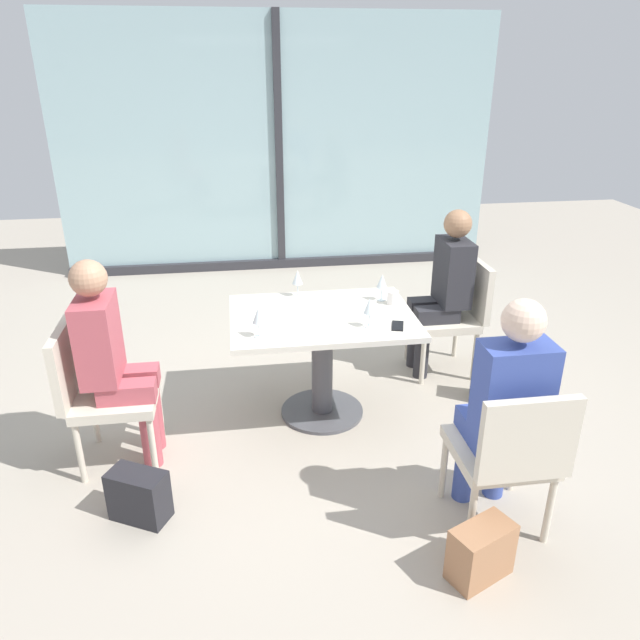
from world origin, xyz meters
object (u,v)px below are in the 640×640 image
chair_front_right (509,451)px  wine_glass_2 (382,282)px  cell_phone_on_table (398,326)px  handbag_0 (493,382)px  handbag_2 (139,496)px  wine_glass_1 (297,278)px  coffee_cup (393,298)px  person_front_right (505,402)px  wine_glass_0 (258,316)px  chair_side_end (97,388)px  wine_glass_3 (369,307)px  handbag_1 (481,552)px  person_far_right (444,285)px  chair_far_right (456,310)px  person_side_end (112,355)px  dining_table_main (322,342)px

chair_front_right → wine_glass_2: 1.51m
cell_phone_on_table → handbag_0: cell_phone_on_table is taller
handbag_0 → handbag_2: (-2.31, -0.86, 0.00)m
wine_glass_1 → coffee_cup: bearing=-21.1°
person_front_right → wine_glass_0: person_front_right is taller
chair_side_end → coffee_cup: bearing=13.4°
wine_glass_3 → handbag_1: (0.26, -1.28, -0.72)m
wine_glass_3 → handbag_1: wine_glass_3 is taller
person_far_right → person_front_right: same height
wine_glass_2 → wine_glass_3: (-0.18, -0.42, 0.00)m
chair_far_right → person_front_right: 1.67m
handbag_1 → wine_glass_1: bearing=84.7°
wine_glass_0 → chair_far_right: bearing=26.8°
wine_glass_0 → handbag_2: (-0.68, -0.60, -0.72)m
chair_side_end → person_far_right: bearing=19.2°
wine_glass_3 → cell_phone_on_table: bearing=-7.4°
chair_far_right → coffee_cup: size_ratio=9.67×
wine_glass_3 → handbag_0: bearing=12.6°
person_side_end → handbag_1: bearing=-33.6°
chair_front_right → handbag_0: 1.37m
wine_glass_1 → chair_far_right: bearing=6.5°
person_side_end → handbag_2: size_ratio=4.20×
handbag_0 → handbag_1: size_ratio=1.00×
chair_far_right → handbag_2: 2.60m
dining_table_main → handbag_2: size_ratio=3.90×
chair_far_right → handbag_1: bearing=-106.1°
person_front_right → handbag_1: size_ratio=4.20×
wine_glass_0 → handbag_2: 1.16m
wine_glass_0 → wine_glass_1: same height
chair_front_right → wine_glass_0: size_ratio=4.70×
chair_side_end → handbag_0: bearing=7.0°
chair_front_right → coffee_cup: size_ratio=9.67×
chair_far_right → wine_glass_3: bearing=-139.7°
person_side_end → wine_glass_1: size_ratio=6.81×
chair_side_end → person_side_end: size_ratio=0.69×
handbag_0 → handbag_2: 2.47m
coffee_cup → handbag_1: size_ratio=0.30×
chair_side_end → handbag_1: (1.88, -1.17, -0.36)m
wine_glass_2 → handbag_0: bearing=-14.4°
chair_front_right → person_front_right: bearing=90.0°
coffee_cup → chair_front_right: bearing=-80.1°
handbag_2 → wine_glass_1: bearing=79.0°
wine_glass_0 → wine_glass_2: (0.85, 0.46, 0.00)m
chair_far_right → handbag_0: chair_far_right is taller
wine_glass_3 → handbag_1: size_ratio=0.62×
chair_side_end → wine_glass_2: 1.90m
wine_glass_1 → wine_glass_2: (0.55, -0.16, 0.00)m
cell_phone_on_table → handbag_1: size_ratio=0.48×
person_front_right → handbag_0: (0.49, 1.12, -0.56)m
person_far_right → cell_phone_on_table: (-0.55, -0.73, 0.03)m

